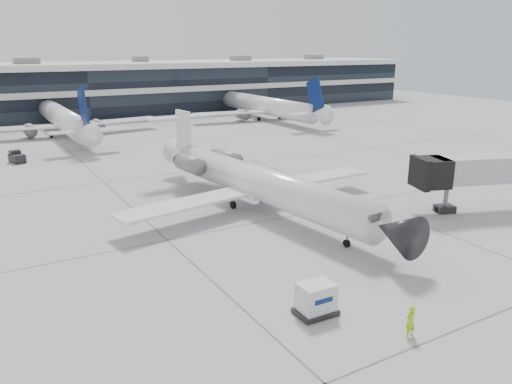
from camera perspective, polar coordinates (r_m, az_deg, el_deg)
ground at (r=43.89m, az=2.23°, el=-3.11°), size 220.00×220.00×0.00m
terminal at (r=119.41m, az=-19.66°, el=10.75°), size 170.00×22.00×10.00m
bg_jet_center at (r=92.21m, az=-20.98°, el=6.11°), size 32.00×40.00×9.60m
bg_jet_right at (r=106.03m, az=0.96°, el=8.37°), size 32.00×40.00×9.60m
regional_jet at (r=45.89m, az=-0.06°, el=1.25°), size 27.03×33.75×7.79m
jet_bridge at (r=51.22m, az=26.85°, el=2.43°), size 16.04×8.01×5.28m
ramp_worker at (r=27.88m, az=17.23°, el=-13.89°), size 0.67×0.46×1.77m
cargo_uld at (r=28.80m, az=6.87°, el=-12.09°), size 2.30×1.73×1.84m
traffic_cone at (r=43.87m, az=-13.74°, el=-3.26°), size 0.35×0.35×0.51m
far_tug at (r=72.35m, az=-25.67°, el=3.61°), size 2.04×2.73×1.55m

